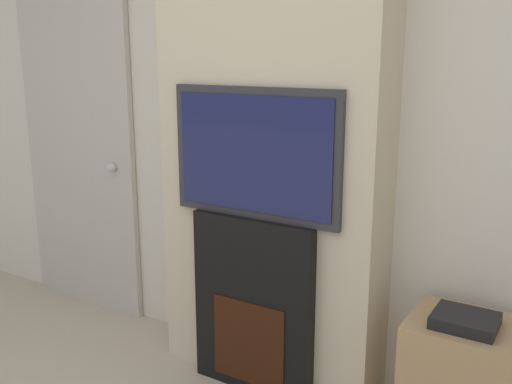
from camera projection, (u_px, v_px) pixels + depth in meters
wall_back at (290, 117)px, 2.89m from camera, size 6.00×0.06×2.70m
chimney_breast at (272, 120)px, 2.74m from camera, size 1.16×0.30×2.70m
fireplace at (256, 305)px, 2.83m from camera, size 0.65×0.15×0.90m
television at (256, 154)px, 2.65m from camera, size 0.88×0.07×0.62m
media_stand at (461, 384)px, 2.41m from camera, size 0.45×0.39×0.64m
entry_door at (79, 155)px, 3.70m from camera, size 0.94×0.09×2.04m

